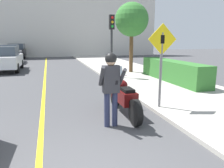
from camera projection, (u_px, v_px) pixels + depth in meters
sidewalk_curb at (190, 95)px, 8.37m from camera, size 4.40×44.00×0.10m
road_center_line at (44, 94)px, 8.79m from camera, size 0.12×36.00×0.01m
building_backdrop at (49, 19)px, 26.86m from camera, size 28.00×1.20×9.16m
motorcycle at (124, 97)px, 6.27m from camera, size 0.62×2.44×1.32m
person_biker at (111, 82)px, 5.27m from camera, size 0.59×0.49×1.84m
crossing_sign at (161, 58)px, 6.44m from camera, size 0.91×0.08×2.49m
traffic_light at (112, 34)px, 11.75m from camera, size 0.26×0.30×3.33m
hedge_row at (172, 71)px, 10.95m from camera, size 0.90×5.03×1.00m
street_tree at (132, 20)px, 13.38m from camera, size 2.07×2.07×4.27m
parked_car_white at (6, 59)px, 14.92m from camera, size 1.88×4.20×1.68m
parked_car_grey at (9, 54)px, 19.88m from camera, size 1.88×4.20×1.68m
parked_car_black at (17, 51)px, 25.10m from camera, size 1.88×4.20×1.68m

